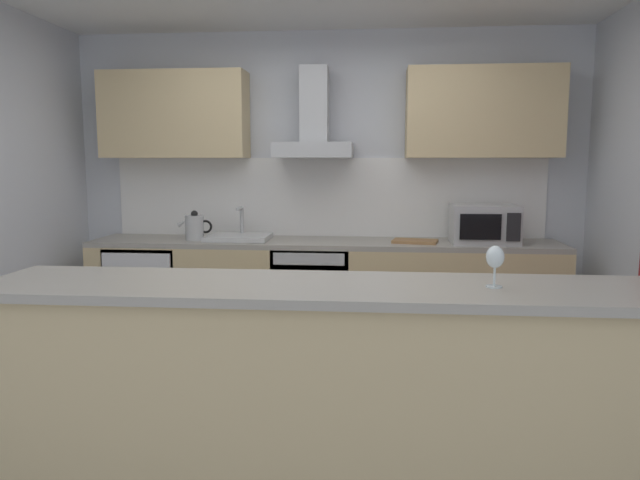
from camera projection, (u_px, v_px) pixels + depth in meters
ground at (299, 437)px, 3.35m from camera, size 5.25×4.75×0.02m
wall_back at (327, 189)px, 5.09m from camera, size 5.25×0.12×2.60m
backsplash_tile at (327, 197)px, 5.03m from camera, size 3.61×0.02×0.66m
counter_back at (323, 295)px, 4.82m from camera, size 3.74×0.60×0.90m
counter_island at (336, 393)px, 2.64m from camera, size 3.13×0.64×1.00m
upper_cabinets at (325, 114)px, 4.78m from camera, size 3.69×0.32×0.70m
oven at (313, 295)px, 4.80m from camera, size 0.60×0.62×0.80m
refrigerator at (151, 296)px, 4.93m from camera, size 0.58×0.60×0.85m
microwave at (484, 224)px, 4.58m from camera, size 0.50×0.38×0.30m
sink at (239, 236)px, 4.81m from camera, size 0.50×0.40×0.26m
kettle at (195, 227)px, 4.79m from camera, size 0.29×0.15×0.24m
range_hood at (314, 129)px, 4.76m from camera, size 0.62×0.45×0.72m
wine_glass at (495, 259)px, 2.50m from camera, size 0.08×0.08×0.18m
chopping_board at (415, 241)px, 4.65m from camera, size 0.38×0.28×0.02m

